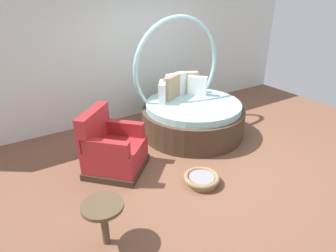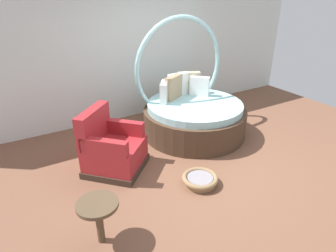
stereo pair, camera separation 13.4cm
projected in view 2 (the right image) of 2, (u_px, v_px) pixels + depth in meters
name	position (u px, v px, depth m)	size (l,w,h in m)	color
ground_plane	(204.00, 162.00, 4.67)	(8.00, 8.00, 0.02)	brown
back_wall	(137.00, 49.00, 5.89)	(8.00, 0.12, 2.77)	silver
round_daybed	(192.00, 112.00, 5.44)	(1.88, 1.88, 2.08)	#473323
red_armchair	(112.00, 149.00, 4.35)	(1.13, 1.13, 0.94)	#38281E
pet_basket	(200.00, 180.00, 4.10)	(0.51, 0.51, 0.13)	#8E704C
side_table	(98.00, 210.00, 3.02)	(0.44, 0.44, 0.52)	brown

